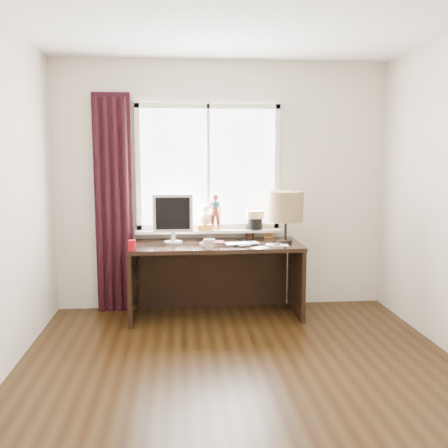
{
  "coord_description": "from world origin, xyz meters",
  "views": [
    {
      "loc": [
        -0.46,
        -3.27,
        1.64
      ],
      "look_at": [
        -0.05,
        1.25,
        1.0
      ],
      "focal_mm": 40.0,
      "sensor_mm": 36.0,
      "label": 1
    }
  ],
  "objects": [
    {
      "name": "monitor",
      "position": [
        -0.52,
        1.72,
        1.03
      ],
      "size": [
        0.4,
        0.18,
        0.49
      ],
      "color": "beige",
      "rests_on": "desk"
    },
    {
      "name": "table_lamp",
      "position": [
        0.6,
        1.61,
        1.11
      ],
      "size": [
        0.35,
        0.35,
        0.52
      ],
      "color": "black",
      "rests_on": "desk"
    },
    {
      "name": "red_cup",
      "position": [
        -0.9,
        1.35,
        0.8
      ],
      "size": [
        0.07,
        0.07,
        0.1
      ],
      "primitive_type": "cylinder",
      "color": "#98060F",
      "rests_on": "desk"
    },
    {
      "name": "desk",
      "position": [
        -0.1,
        1.73,
        0.51
      ],
      "size": [
        1.7,
        0.7,
        0.75
      ],
      "color": "#331F15",
      "rests_on": "floor"
    },
    {
      "name": "wall_back",
      "position": [
        0.0,
        2.0,
        1.3
      ],
      "size": [
        3.5,
        0.0,
        2.6
      ],
      "primitive_type": "cube",
      "rotation": [
        1.57,
        0.0,
        0.0
      ],
      "color": "beige",
      "rests_on": "ground"
    },
    {
      "name": "window",
      "position": [
        -0.13,
        1.95,
        1.31
      ],
      "size": [
        1.52,
        0.21,
        1.4
      ],
      "color": "white",
      "rests_on": "ground"
    },
    {
      "name": "desk_cables",
      "position": [
        0.17,
        1.61,
        0.75
      ],
      "size": [
        0.27,
        0.44,
        0.01
      ],
      "color": "black",
      "rests_on": "desk"
    },
    {
      "name": "mug",
      "position": [
        -0.18,
        1.33,
        0.8
      ],
      "size": [
        0.13,
        0.13,
        0.1
      ],
      "primitive_type": "imported",
      "rotation": [
        0.0,
        0.0,
        0.33
      ],
      "color": "white",
      "rests_on": "desk"
    },
    {
      "name": "laptop",
      "position": [
        0.15,
        1.5,
        0.76
      ],
      "size": [
        0.36,
        0.26,
        0.03
      ],
      "primitive_type": "imported",
      "rotation": [
        0.0,
        0.0,
        0.14
      ],
      "color": "silver",
      "rests_on": "desk"
    },
    {
      "name": "loose_papers",
      "position": [
        0.43,
        1.44,
        0.75
      ],
      "size": [
        0.4,
        0.32,
        0.0
      ],
      "color": "white",
      "rests_on": "desk"
    },
    {
      "name": "ceiling",
      "position": [
        0.0,
        0.0,
        2.6
      ],
      "size": [
        3.5,
        4.0,
        0.0
      ],
      "primitive_type": "cube",
      "color": "white",
      "rests_on": "wall_back"
    },
    {
      "name": "icon_frame",
      "position": [
        0.49,
        1.93,
        0.81
      ],
      "size": [
        0.1,
        0.04,
        0.13
      ],
      "color": "gold",
      "rests_on": "desk"
    },
    {
      "name": "brush_holder",
      "position": [
        0.28,
        1.91,
        0.81
      ],
      "size": [
        0.09,
        0.09,
        0.25
      ],
      "color": "black",
      "rests_on": "desk"
    },
    {
      "name": "floor",
      "position": [
        0.0,
        0.0,
        0.0
      ],
      "size": [
        3.5,
        4.0,
        0.0
      ],
      "primitive_type": "cube",
      "color": "#301F0D",
      "rests_on": "ground"
    },
    {
      "name": "notebook_stack",
      "position": [
        -0.13,
        1.56,
        0.77
      ],
      "size": [
        0.26,
        0.22,
        0.03
      ],
      "color": "beige",
      "rests_on": "desk"
    },
    {
      "name": "curtain",
      "position": [
        -1.13,
        1.91,
        1.12
      ],
      "size": [
        0.38,
        0.09,
        2.25
      ],
      "color": "black",
      "rests_on": "floor"
    },
    {
      "name": "wall_front",
      "position": [
        0.0,
        -2.0,
        1.3
      ],
      "size": [
        3.5,
        0.0,
        2.6
      ],
      "primitive_type": "cube",
      "rotation": [
        1.57,
        0.0,
        0.0
      ],
      "color": "beige",
      "rests_on": "ground"
    }
  ]
}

